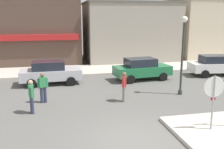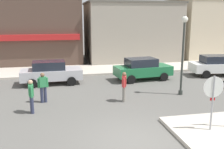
% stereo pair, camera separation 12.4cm
% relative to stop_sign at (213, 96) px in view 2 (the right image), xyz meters
% --- Properties ---
extents(ground_plane, '(160.00, 160.00, 0.00)m').
position_rel_stop_sign_xyz_m(ground_plane, '(-3.03, 0.03, -1.52)').
color(ground_plane, '#5B5954').
extents(kerb_far, '(80.00, 4.00, 0.15)m').
position_rel_stop_sign_xyz_m(kerb_far, '(-3.03, 12.97, -1.44)').
color(kerb_far, beige).
rests_on(kerb_far, ground).
extents(stop_sign, '(0.82, 0.09, 2.30)m').
position_rel_stop_sign_xyz_m(stop_sign, '(0.00, 0.00, 0.00)').
color(stop_sign, '#9E9EA3').
rests_on(stop_sign, ground).
extents(lamp_post, '(0.36, 0.36, 4.54)m').
position_rel_stop_sign_xyz_m(lamp_post, '(1.23, 5.03, 1.44)').
color(lamp_post, '#333833').
rests_on(lamp_post, ground).
extents(parked_car_nearest, '(4.07, 2.00, 1.56)m').
position_rel_stop_sign_xyz_m(parked_car_nearest, '(-6.20, 9.13, -0.71)').
color(parked_car_nearest, '#B7B7BC').
rests_on(parked_car_nearest, ground).
extents(parked_car_second, '(4.16, 2.21, 1.56)m').
position_rel_stop_sign_xyz_m(parked_car_second, '(0.20, 8.98, -0.71)').
color(parked_car_second, '#1E6B3D').
rests_on(parked_car_second, ground).
extents(parked_car_third, '(4.17, 2.21, 1.56)m').
position_rel_stop_sign_xyz_m(parked_car_third, '(6.22, 9.10, -0.71)').
color(parked_car_third, white).
rests_on(parked_car_third, ground).
extents(pedestrian_crossing_near, '(0.56, 0.28, 1.61)m').
position_rel_stop_sign_xyz_m(pedestrian_crossing_near, '(-6.53, 5.19, -0.65)').
color(pedestrian_crossing_near, '#2D334C').
rests_on(pedestrian_crossing_near, ground).
extents(pedestrian_crossing_far, '(0.28, 0.56, 1.61)m').
position_rel_stop_sign_xyz_m(pedestrian_crossing_far, '(-7.00, 3.71, -0.65)').
color(pedestrian_crossing_far, '#2D334C').
rests_on(pedestrian_crossing_far, ground).
extents(pedestrian_kerb_side, '(0.32, 0.55, 1.61)m').
position_rel_stop_sign_xyz_m(pedestrian_kerb_side, '(-2.32, 4.47, -0.65)').
color(pedestrian_kerb_side, gray).
rests_on(pedestrian_kerb_side, ground).
extents(building_corner_shop, '(12.03, 10.11, 8.06)m').
position_rel_stop_sign_xyz_m(building_corner_shop, '(-9.26, 19.76, 2.52)').
color(building_corner_shop, brown).
rests_on(building_corner_shop, ground).
extents(building_storefront_left_near, '(9.15, 6.39, 5.85)m').
position_rel_stop_sign_xyz_m(building_storefront_left_near, '(1.77, 17.62, 1.41)').
color(building_storefront_left_near, '#9E9384').
rests_on(building_storefront_left_near, ground).
extents(building_storefront_left_mid, '(8.88, 7.22, 6.28)m').
position_rel_stop_sign_xyz_m(building_storefront_left_mid, '(11.36, 18.47, 1.63)').
color(building_storefront_left_mid, beige).
rests_on(building_storefront_left_mid, ground).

